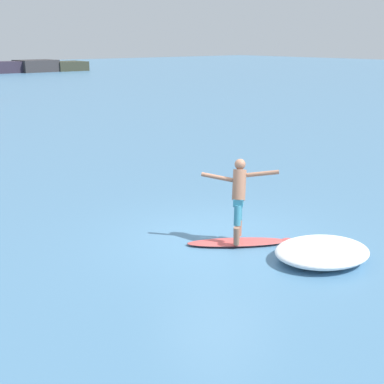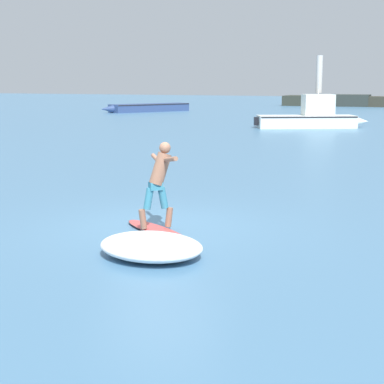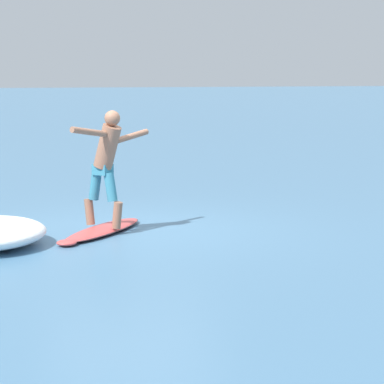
% 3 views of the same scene
% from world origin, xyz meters
% --- Properties ---
extents(ground_plane, '(200.00, 200.00, 0.00)m').
position_xyz_m(ground_plane, '(0.00, 0.00, 0.00)').
color(ground_plane, teal).
extents(surfboard, '(2.14, 1.68, 0.23)m').
position_xyz_m(surfboard, '(0.14, -0.47, 0.05)').
color(surfboard, '#D74B48').
rests_on(surfboard, ground).
extents(surfer, '(1.13, 1.31, 1.74)m').
position_xyz_m(surfer, '(0.17, -0.39, 1.12)').
color(surfer, '#92634B').
rests_on(surfer, surfboard).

